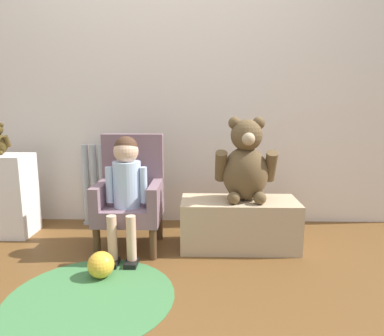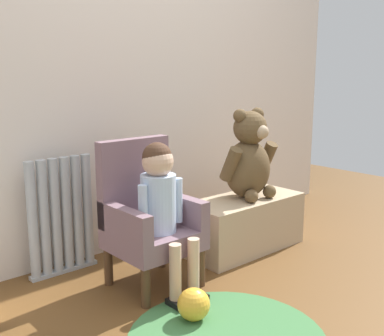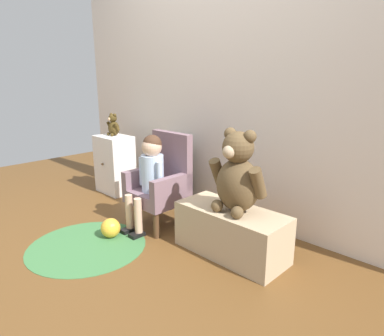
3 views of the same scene
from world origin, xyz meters
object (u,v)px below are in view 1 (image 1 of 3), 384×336
Objects in this scene: small_dresser at (5,195)px; child_figure at (126,179)px; toy_ball at (101,265)px; floor_rug at (91,297)px; low_bench at (239,224)px; large_teddy_bear at (246,164)px; radiator at (107,186)px; child_armchair at (131,195)px.

child_figure reaches higher than small_dresser.
child_figure reaches higher than toy_ball.
child_figure is (0.92, -0.29, 0.19)m from small_dresser.
low_bench is at bearing 38.74° from floor_rug.
small_dresser is 0.77× the size of low_bench.
child_figure is 1.38× the size of large_teddy_bear.
child_armchair reaches higher than radiator.
child_figure reaches higher than radiator.
floor_rug is at bearing -98.30° from child_figure.
toy_ball is at bearing 91.31° from floor_rug.
radiator is 0.69m from small_dresser.
child_figure is 0.52m from toy_ball.
child_figure is 0.98× the size of low_bench.
floor_rug is (0.19, -1.03, -0.30)m from radiator.
radiator reaches higher than small_dresser.
floor_rug is at bearing -43.39° from small_dresser.
low_bench is at bearing -22.81° from radiator.
low_bench is at bearing 28.60° from toy_ball.
child_armchair is at bearing 90.00° from child_figure.
low_bench is at bearing 8.55° from child_figure.
radiator is 0.77× the size of floor_rug.
low_bench is 1.41× the size of large_teddy_bear.
low_bench is at bearing -6.34° from small_dresser.
small_dresser is at bearing 144.35° from toy_ball.
radiator is 1.09m from floor_rug.
low_bench is 0.39m from large_teddy_bear.
toy_ball is (0.19, -0.83, -0.24)m from radiator.
small_dresser is 0.79× the size of child_figure.
floor_rug is at bearing -88.69° from toy_ball.
low_bench is (0.70, 0.11, -0.32)m from child_figure.
large_teddy_bear reaches higher than low_bench.
child_armchair is at bearing 83.18° from floor_rug.
toy_ball is (-0.81, -0.43, -0.47)m from large_teddy_bear.
floor_rug is at bearing -79.49° from radiator.
small_dresser is at bearing -161.06° from radiator.
radiator is 1.18× the size of large_teddy_bear.
child_figure reaches higher than floor_rug.
child_figure is 0.70m from floor_rug.
radiator is at bearing 100.51° from floor_rug.
radiator is 0.86× the size of child_armchair.
child_armchair is 0.98× the size of low_bench.
radiator is at bearing 18.94° from small_dresser.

